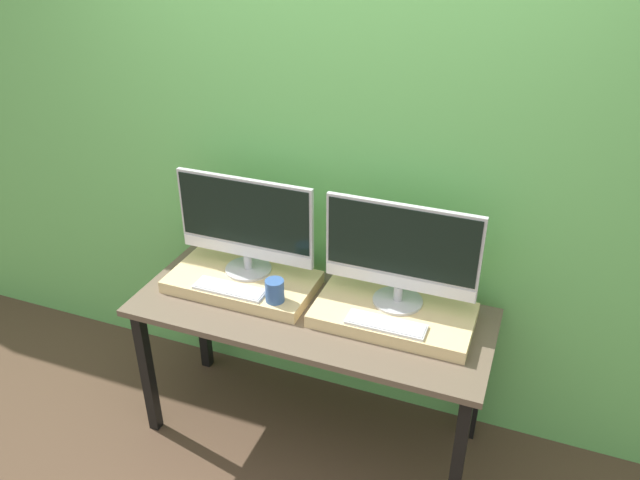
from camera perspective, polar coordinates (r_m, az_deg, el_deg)
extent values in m
plane|color=#4C3828|center=(3.10, -3.12, -20.94)|extent=(12.00, 12.00, 0.00)
cube|color=#66B75B|center=(2.85, 1.96, 7.01)|extent=(8.00, 0.04, 2.60)
cube|color=brown|center=(2.81, -0.88, -6.65)|extent=(1.61, 0.64, 0.03)
cube|color=black|center=(3.18, -15.51, -11.56)|extent=(0.05, 0.05, 0.72)
cube|color=black|center=(2.74, 12.50, -19.15)|extent=(0.05, 0.05, 0.72)
cube|color=black|center=(3.50, -10.71, -6.59)|extent=(0.05, 0.05, 0.72)
cube|color=black|center=(3.12, 14.20, -12.33)|extent=(0.05, 0.05, 0.72)
cube|color=#D6B77F|center=(2.96, -7.08, -3.83)|extent=(0.68, 0.37, 0.06)
cylinder|color=#B2B2B7|center=(2.99, -6.56, -2.64)|extent=(0.22, 0.22, 0.01)
cylinder|color=#B2B2B7|center=(2.97, -6.60, -1.98)|extent=(0.04, 0.04, 0.07)
cube|color=#B2B2B7|center=(2.86, -6.86, 1.99)|extent=(0.66, 0.02, 0.39)
cube|color=black|center=(2.83, -7.03, 2.41)|extent=(0.64, 0.00, 0.31)
cube|color=silver|center=(2.93, -6.80, -1.04)|extent=(0.66, 0.00, 0.06)
cube|color=silver|center=(2.85, -8.25, -4.46)|extent=(0.34, 0.10, 0.01)
cube|color=#B2B2B7|center=(2.85, -8.26, -4.34)|extent=(0.32, 0.09, 0.00)
cylinder|color=#335693|center=(2.74, -4.16, -4.64)|extent=(0.08, 0.08, 0.10)
cube|color=#D6B77F|center=(2.74, 6.71, -6.84)|extent=(0.68, 0.37, 0.06)
cylinder|color=#B2B2B7|center=(2.77, 7.11, -5.51)|extent=(0.22, 0.22, 0.01)
cylinder|color=#B2B2B7|center=(2.75, 7.16, -4.83)|extent=(0.04, 0.04, 0.07)
cube|color=#B2B2B7|center=(2.63, 7.46, -0.64)|extent=(0.66, 0.02, 0.39)
cube|color=black|center=(2.60, 7.43, -0.21)|extent=(0.64, 0.00, 0.31)
cube|color=silver|center=(2.70, 7.16, -3.85)|extent=(0.66, 0.00, 0.06)
cube|color=silver|center=(2.62, 6.05, -7.68)|extent=(0.34, 0.10, 0.01)
cube|color=#B2B2B7|center=(2.62, 6.06, -7.55)|extent=(0.32, 0.09, 0.00)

